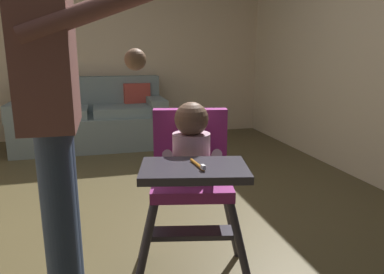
% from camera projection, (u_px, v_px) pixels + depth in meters
% --- Properties ---
extents(ground, '(6.18, 7.21, 0.10)m').
position_uv_depth(ground, '(112.00, 233.00, 2.41)').
color(ground, brown).
extents(wall_far, '(5.38, 0.06, 2.57)m').
position_uv_depth(wall_far, '(99.00, 44.00, 4.78)').
color(wall_far, beige).
rests_on(wall_far, ground).
extents(couch, '(1.82, 0.86, 0.86)m').
position_uv_depth(couch, '(92.00, 120.00, 4.47)').
color(couch, slate).
rests_on(couch, ground).
extents(high_chair, '(0.71, 0.81, 0.95)m').
position_uv_depth(high_chair, '(191.00, 165.00, 1.62)').
color(high_chair, '#333039').
rests_on(high_chair, ground).
extents(adult_standing, '(0.51, 0.50, 1.61)m').
position_uv_depth(adult_standing, '(54.00, 113.00, 1.43)').
color(adult_standing, '#354563').
rests_on(adult_standing, ground).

